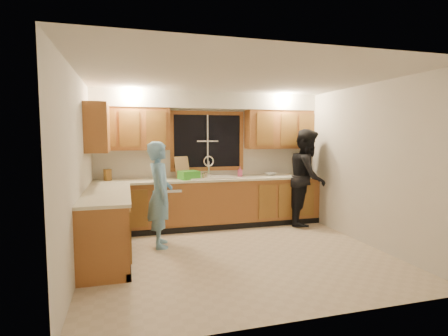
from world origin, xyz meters
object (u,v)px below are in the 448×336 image
(stove, at_px, (104,238))
(man, at_px, (160,194))
(dishwasher, at_px, (166,208))
(woman, at_px, (308,177))
(bowl, at_px, (270,174))
(soap_bottle, at_px, (240,171))
(knife_block, at_px, (108,175))
(sink, at_px, (211,181))
(dish_crate, at_px, (189,175))

(stove, bearing_deg, man, 49.39)
(dishwasher, xyz_separation_m, woman, (2.67, -0.32, 0.50))
(dishwasher, relative_size, bowl, 3.65)
(stove, xyz_separation_m, soap_bottle, (2.40, 1.92, 0.57))
(man, bearing_deg, knife_block, 37.72)
(dishwasher, distance_m, stove, 2.04)
(sink, bearing_deg, knife_block, 175.81)
(man, bearing_deg, bowl, -65.50)
(dishwasher, distance_m, bowl, 2.14)
(dish_crate, distance_m, bowl, 1.66)
(man, relative_size, bowl, 7.20)
(stove, relative_size, bowl, 4.00)
(sink, relative_size, dish_crate, 2.64)
(man, xyz_separation_m, woman, (2.85, 0.59, 0.10))
(man, bearing_deg, soap_bottle, -57.38)
(dish_crate, height_order, bowl, dish_crate)
(man, distance_m, bowl, 2.46)
(woman, relative_size, bowl, 8.13)
(stove, xyz_separation_m, dish_crate, (1.37, 1.75, 0.55))
(dishwasher, bearing_deg, bowl, 2.40)
(woman, bearing_deg, dish_crate, 120.07)
(woman, bearing_deg, soap_bottle, 107.35)
(knife_block, bearing_deg, sink, -34.50)
(sink, height_order, bowl, sink)
(stove, bearing_deg, sink, 45.39)
(dishwasher, xyz_separation_m, stove, (-0.95, -1.81, 0.04))
(dish_crate, bearing_deg, bowl, 4.98)
(sink, bearing_deg, stove, -134.61)
(woman, relative_size, dish_crate, 5.62)
(man, distance_m, soap_bottle, 1.93)
(woman, distance_m, dish_crate, 2.27)
(bowl, bearing_deg, dishwasher, -177.60)
(man, height_order, knife_block, man)
(sink, xyz_separation_m, man, (-1.03, -0.93, -0.05))
(dishwasher, bearing_deg, knife_block, 171.40)
(man, bearing_deg, dishwasher, -10.69)
(stove, height_order, bowl, bowl)
(dishwasher, relative_size, soap_bottle, 4.28)
(soap_bottle, bearing_deg, stove, -141.34)
(dishwasher, bearing_deg, soap_bottle, 4.29)
(soap_bottle, bearing_deg, dish_crate, -170.86)
(dishwasher, bearing_deg, dish_crate, -7.80)
(bowl, bearing_deg, sink, -176.62)
(sink, bearing_deg, dishwasher, -179.01)
(man, relative_size, soap_bottle, 8.46)
(soap_bottle, height_order, bowl, soap_bottle)
(soap_bottle, distance_m, bowl, 0.62)
(woman, xyz_separation_m, bowl, (-0.60, 0.41, 0.03))
(sink, xyz_separation_m, bowl, (1.22, 0.07, 0.08))
(stove, height_order, knife_block, knife_block)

